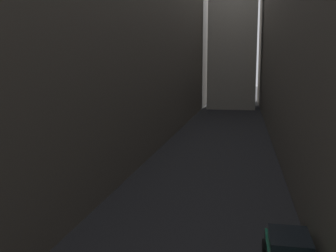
% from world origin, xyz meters
% --- Properties ---
extents(ground_plane, '(264.00, 264.00, 0.00)m').
position_xyz_m(ground_plane, '(0.00, 48.00, 0.00)').
color(ground_plane, '#232326').
extents(building_block_left, '(15.08, 108.00, 24.94)m').
position_xyz_m(building_block_left, '(-13.04, 50.00, 12.47)').
color(building_block_left, '#60594F').
rests_on(building_block_left, ground).
extents(building_block_right, '(11.23, 108.00, 25.44)m').
position_xyz_m(building_block_right, '(11.11, 50.00, 12.72)').
color(building_block_right, '#60594F').
rests_on(building_block_right, ground).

